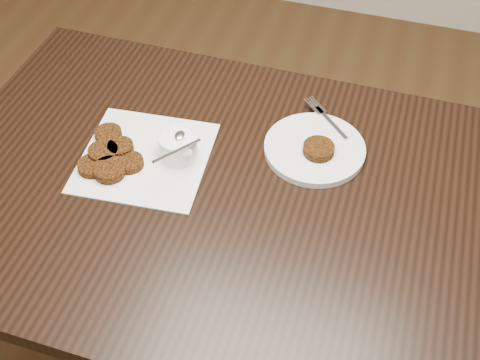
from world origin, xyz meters
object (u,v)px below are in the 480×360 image
(napkin, at_px, (145,157))
(sauce_ramekin, at_px, (177,136))
(table, at_px, (240,291))
(plate_with_patty, at_px, (315,146))

(napkin, height_order, sauce_ramekin, sauce_ramekin)
(napkin, bearing_deg, sauce_ramekin, 20.31)
(sauce_ramekin, bearing_deg, table, -20.50)
(plate_with_patty, bearing_deg, sauce_ramekin, -159.27)
(napkin, xyz_separation_m, plate_with_patty, (0.34, 0.13, 0.01))
(sauce_ramekin, xyz_separation_m, plate_with_patty, (0.27, 0.10, -0.05))
(table, bearing_deg, napkin, 171.68)
(napkin, distance_m, sauce_ramekin, 0.09)
(table, height_order, sauce_ramekin, sauce_ramekin)
(sauce_ramekin, bearing_deg, napkin, -159.69)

